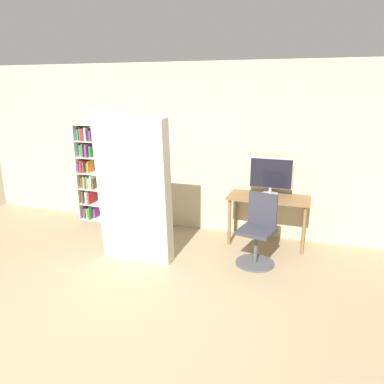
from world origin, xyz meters
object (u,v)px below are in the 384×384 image
object	(u,v)px
monitor	(271,175)
bookshelf	(98,172)
office_chair	(258,236)
mattress_near	(135,192)

from	to	relation	value
monitor	bookshelf	size ratio (longest dim) A/B	0.37
monitor	bookshelf	world-z (taller)	bookshelf
monitor	office_chair	distance (m)	1.08
bookshelf	monitor	bearing A→B (deg)	-0.21
bookshelf	mattress_near	distance (m)	1.92
office_chair	mattress_near	distance (m)	1.75
office_chair	monitor	bearing A→B (deg)	87.98
office_chair	mattress_near	xyz separation A→B (m)	(-1.59, -0.44, 0.59)
monitor	mattress_near	size ratio (longest dim) A/B	0.33
office_chair	bookshelf	distance (m)	3.15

